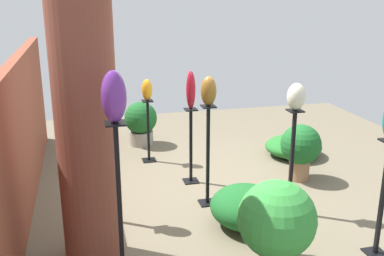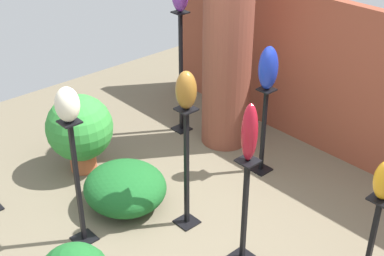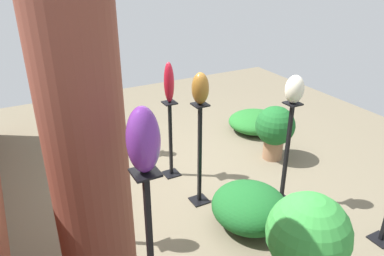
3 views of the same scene
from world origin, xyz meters
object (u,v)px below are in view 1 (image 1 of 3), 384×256
pedestal_ivory (291,167)px  art_vase_ivory (296,97)px  art_vase_cobalt (102,117)px  art_vase_violet (114,97)px  pedestal_ruby (191,149)px  art_vase_bronze (209,91)px  potted_plant_front_right (277,221)px  art_vase_ruby (191,90)px  pedestal_bronze (208,160)px  potted_plant_mid_left (141,122)px  pedestal_amber (148,134)px  pedestal_violet (120,216)px  brick_pillar (86,122)px  pedestal_cobalt (106,184)px  potted_plant_back_center (301,147)px  pedestal_teal (382,204)px  art_vase_amber (147,90)px

pedestal_ivory → art_vase_ivory: art_vase_ivory is taller
art_vase_cobalt → art_vase_violet: size_ratio=1.12×
pedestal_ruby → art_vase_bronze: art_vase_bronze is taller
art_vase_cobalt → potted_plant_front_right: bearing=-132.8°
art_vase_ruby → art_vase_violet: art_vase_violet is taller
pedestal_bronze → potted_plant_mid_left: (2.41, 0.48, -0.17)m
pedestal_amber → art_vase_ivory: 2.65m
pedestal_bronze → art_vase_bronze: art_vase_bronze is taller
pedestal_violet → art_vase_cobalt: bearing=2.2°
pedestal_amber → art_vase_ruby: art_vase_ruby is taller
pedestal_bronze → art_vase_violet: (-1.41, 1.16, 1.16)m
art_vase_violet → brick_pillar: bearing=21.6°
pedestal_bronze → pedestal_cobalt: pedestal_bronze is taller
art_vase_ruby → potted_plant_back_center: size_ratio=0.64×
pedestal_bronze → potted_plant_mid_left: pedestal_bronze is taller
pedestal_amber → pedestal_teal: pedestal_teal is taller
pedestal_ivory → art_vase_amber: bearing=32.9°
art_vase_amber → art_vase_ivory: bearing=-147.1°
art_vase_ivory → potted_plant_front_right: art_vase_ivory is taller
pedestal_bronze → pedestal_violet: (-1.41, 1.16, 0.14)m
art_vase_cobalt → potted_plant_back_center: bearing=-78.4°
pedestal_violet → pedestal_teal: (-0.05, -2.48, -0.16)m
pedestal_cobalt → art_vase_bronze: size_ratio=2.89×
pedestal_cobalt → pedestal_ruby: bearing=-55.0°
art_vase_cobalt → art_vase_ivory: size_ratio=1.53×
pedestal_ruby → pedestal_teal: bearing=-147.9°
pedestal_ruby → art_vase_cobalt: size_ratio=2.23×
art_vase_bronze → pedestal_amber: bearing=16.3°
pedestal_ivory → pedestal_violet: pedestal_violet is taller
pedestal_cobalt → art_vase_ivory: art_vase_ivory is taller
art_vase_cobalt → art_vase_ivory: bearing=-98.8°
art_vase_bronze → pedestal_ivory: bearing=-117.7°
pedestal_ruby → art_vase_ruby: size_ratio=2.05×
pedestal_amber → art_vase_cobalt: art_vase_cobalt is taller
pedestal_amber → pedestal_cobalt: (-1.75, 0.74, 0.02)m
pedestal_amber → art_vase_violet: (-3.03, 0.69, 1.29)m
pedestal_violet → pedestal_ivory: bearing=-64.6°
art_vase_ruby → art_vase_ivory: size_ratio=1.66×
pedestal_ruby → art_vase_violet: bearing=151.9°
potted_plant_front_right → pedestal_ruby: bearing=7.1°
potted_plant_back_center → pedestal_teal: bearing=176.5°
pedestal_bronze → pedestal_ruby: pedestal_bronze is taller
brick_pillar → pedestal_teal: size_ratio=2.33×
pedestal_amber → art_vase_bronze: (-1.62, -0.47, 0.98)m
brick_pillar → art_vase_ivory: bearing=-79.5°
pedestal_cobalt → potted_plant_back_center: bearing=-78.4°
pedestal_ivory → potted_plant_back_center: size_ratio=1.59×
potted_plant_back_center → potted_plant_front_right: size_ratio=0.88×
pedestal_bronze → pedestal_teal: (-1.47, -1.32, -0.02)m
pedestal_amber → art_vase_ruby: (-0.93, -0.43, 0.85)m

